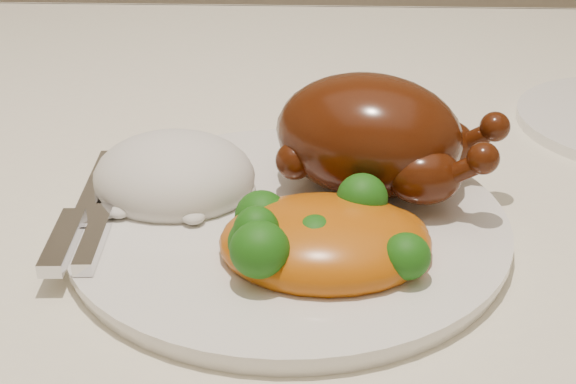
{
  "coord_description": "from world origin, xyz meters",
  "views": [
    {
      "loc": [
        0.07,
        -0.57,
        1.05
      ],
      "look_at": [
        0.05,
        -0.09,
        0.8
      ],
      "focal_mm": 50.0,
      "sensor_mm": 36.0,
      "label": 1
    }
  ],
  "objects": [
    {
      "name": "dining_table",
      "position": [
        0.0,
        0.0,
        0.67
      ],
      "size": [
        1.6,
        0.9,
        0.76
      ],
      "color": "brown",
      "rests_on": "floor"
    },
    {
      "name": "rice_mound",
      "position": [
        -0.04,
        -0.06,
        0.79
      ],
      "size": [
        0.13,
        0.12,
        0.06
      ],
      "rotation": [
        0.0,
        0.0,
        -0.12
      ],
      "color": "white",
      "rests_on": "dinner_plate"
    },
    {
      "name": "mac_and_cheese",
      "position": [
        0.07,
        -0.14,
        0.79
      ],
      "size": [
        0.14,
        0.11,
        0.06
      ],
      "rotation": [
        0.0,
        0.0,
        0.02
      ],
      "color": "#B8650B",
      "rests_on": "dinner_plate"
    },
    {
      "name": "cutlery",
      "position": [
        -0.09,
        -0.11,
        0.79
      ],
      "size": [
        0.04,
        0.17,
        0.01
      ],
      "rotation": [
        0.0,
        0.0,
        0.05
      ],
      "color": "silver",
      "rests_on": "dinner_plate"
    },
    {
      "name": "roast_chicken",
      "position": [
        0.11,
        -0.05,
        0.82
      ],
      "size": [
        0.18,
        0.14,
        0.09
      ],
      "rotation": [
        0.0,
        0.0,
        -0.32
      ],
      "color": "#4A1B08",
      "rests_on": "dinner_plate"
    },
    {
      "name": "tablecloth",
      "position": [
        0.0,
        0.0,
        0.74
      ],
      "size": [
        1.73,
        1.03,
        0.18
      ],
      "color": "#ECE4CB",
      "rests_on": "dining_table"
    },
    {
      "name": "dinner_plate",
      "position": [
        0.05,
        -0.09,
        0.77
      ],
      "size": [
        0.3,
        0.3,
        0.01
      ],
      "primitive_type": "cylinder",
      "rotation": [
        0.0,
        0.0,
        0.01
      ],
      "color": "white",
      "rests_on": "tablecloth"
    }
  ]
}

